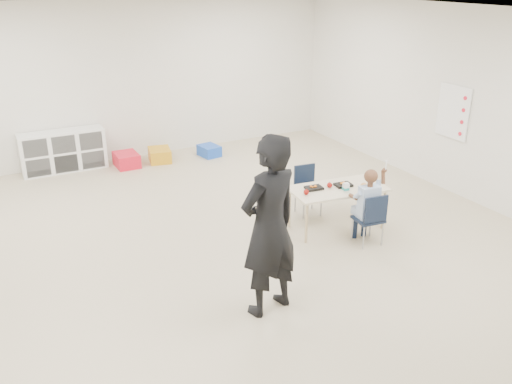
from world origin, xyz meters
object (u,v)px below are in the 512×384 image
table (336,207)px  chair_near (368,218)px  cubby_shelf (63,151)px  child (370,203)px  adult (269,227)px

table → chair_near: (0.09, -0.55, 0.05)m
table → cubby_shelf: cubby_shelf is taller
child → adult: adult is taller
cubby_shelf → adult: bearing=-78.0°
chair_near → cubby_shelf: size_ratio=0.50×
chair_near → adult: adult is taller
table → chair_near: size_ratio=1.91×
table → adult: bearing=-138.0°
chair_near → cubby_shelf: bearing=128.8°
chair_near → adult: (-1.81, -0.69, 0.59)m
chair_near → adult: bearing=-152.9°
cubby_shelf → table: bearing=-54.8°
adult → table: bearing=-157.7°
table → chair_near: chair_near is taller
table → adult: adult is taller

